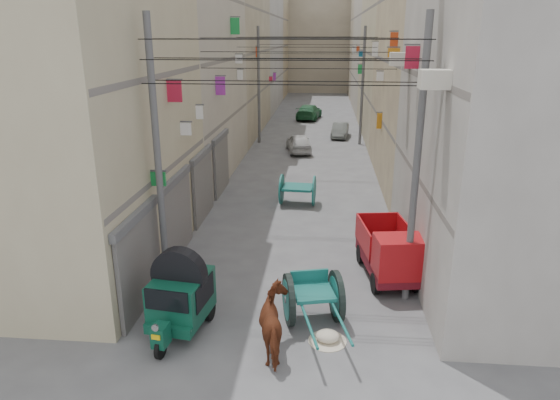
# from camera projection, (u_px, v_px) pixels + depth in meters

# --- Properties ---
(building_row_left) EXTENTS (8.00, 62.00, 14.00)m
(building_row_left) POSITION_uv_depth(u_px,v_px,m) (214.00, 48.00, 40.33)
(building_row_left) COLOR tan
(building_row_left) RESTS_ON ground
(building_row_right) EXTENTS (8.00, 62.00, 14.00)m
(building_row_right) POSITION_uv_depth(u_px,v_px,m) (416.00, 48.00, 38.96)
(building_row_right) COLOR #A29D97
(building_row_right) RESTS_ON ground
(end_cap_building) EXTENTS (22.00, 10.00, 13.00)m
(end_cap_building) POSITION_uv_depth(u_px,v_px,m) (319.00, 42.00, 69.77)
(end_cap_building) COLOR tan
(end_cap_building) RESTS_ON ground
(shutters_left) EXTENTS (0.18, 14.40, 2.88)m
(shutters_left) POSITION_uv_depth(u_px,v_px,m) (192.00, 197.00, 19.08)
(shutters_left) COLOR #454549
(shutters_left) RESTS_ON ground
(signboards) EXTENTS (8.22, 40.52, 5.67)m
(signboards) POSITION_uv_depth(u_px,v_px,m) (306.00, 107.00, 28.80)
(signboards) COLOR #0C5985
(signboards) RESTS_ON ground
(ac_units) EXTENTS (0.70, 6.55, 3.35)m
(ac_units) POSITION_uv_depth(u_px,v_px,m) (419.00, 34.00, 14.01)
(ac_units) COLOR beige
(ac_units) RESTS_ON ground
(utility_poles) EXTENTS (7.40, 22.20, 8.00)m
(utility_poles) POSITION_uv_depth(u_px,v_px,m) (303.00, 109.00, 24.22)
(utility_poles) COLOR #505052
(utility_poles) RESTS_ON ground
(overhead_cables) EXTENTS (7.40, 22.52, 1.12)m
(overhead_cables) POSITION_uv_depth(u_px,v_px,m) (301.00, 51.00, 20.89)
(overhead_cables) COLOR black
(overhead_cables) RESTS_ON ground
(auto_rickshaw) EXTENTS (1.65, 2.56, 1.75)m
(auto_rickshaw) POSITION_uv_depth(u_px,v_px,m) (180.00, 294.00, 12.88)
(auto_rickshaw) COLOR black
(auto_rickshaw) RESTS_ON ground
(tonga_cart) EXTENTS (1.86, 3.30, 1.41)m
(tonga_cart) POSITION_uv_depth(u_px,v_px,m) (313.00, 297.00, 13.34)
(tonga_cart) COLOR black
(tonga_cart) RESTS_ON ground
(mini_truck) EXTENTS (1.89, 3.39, 1.81)m
(mini_truck) POSITION_uv_depth(u_px,v_px,m) (391.00, 257.00, 15.46)
(mini_truck) COLOR black
(mini_truck) RESTS_ON ground
(second_cart) EXTENTS (1.66, 1.49, 1.39)m
(second_cart) POSITION_uv_depth(u_px,v_px,m) (298.00, 189.00, 22.69)
(second_cart) COLOR #145953
(second_cart) RESTS_ON ground
(feed_sack) EXTENTS (0.61, 0.49, 0.30)m
(feed_sack) POSITION_uv_depth(u_px,v_px,m) (328.00, 336.00, 12.62)
(feed_sack) COLOR beige
(feed_sack) RESTS_ON ground
(horse) EXTENTS (1.29, 2.01, 1.57)m
(horse) POSITION_uv_depth(u_px,v_px,m) (277.00, 324.00, 11.99)
(horse) COLOR brown
(horse) RESTS_ON ground
(distant_car_white) EXTENTS (2.05, 3.77, 1.21)m
(distant_car_white) POSITION_uv_depth(u_px,v_px,m) (299.00, 143.00, 33.04)
(distant_car_white) COLOR #BABABA
(distant_car_white) RESTS_ON ground
(distant_car_grey) EXTENTS (1.47, 3.34, 1.07)m
(distant_car_grey) POSITION_uv_depth(u_px,v_px,m) (340.00, 130.00, 37.87)
(distant_car_grey) COLOR #4C514E
(distant_car_grey) RESTS_ON ground
(distant_car_green) EXTENTS (2.52, 4.82, 1.33)m
(distant_car_green) POSITION_uv_depth(u_px,v_px,m) (309.00, 112.00, 46.14)
(distant_car_green) COLOR #1D5731
(distant_car_green) RESTS_ON ground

